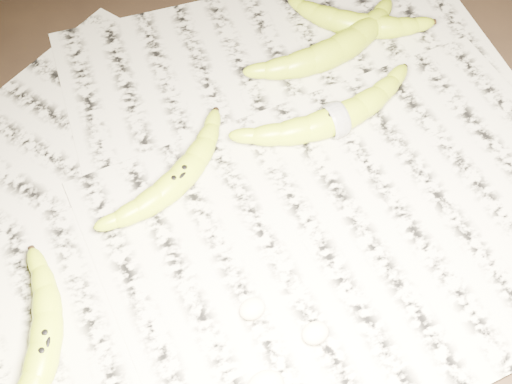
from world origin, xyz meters
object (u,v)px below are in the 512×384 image
banana_left_a (44,346)px  banana_taped (335,118)px  banana_upper_a (336,49)px  banana_center (178,178)px  banana_upper_b (357,23)px

banana_left_a → banana_taped: 0.41m
banana_left_a → banana_upper_a: banana_upper_a is taller
banana_left_a → banana_taped: bearing=-46.1°
banana_left_a → banana_center: same height
banana_upper_a → banana_upper_b: (0.05, 0.03, -0.00)m
banana_upper_a → banana_left_a: bearing=-161.4°
banana_center → banana_upper_b: size_ratio=1.08×
banana_left_a → banana_center: (0.20, 0.11, -0.00)m
banana_center → banana_upper_b: 0.33m
banana_left_a → banana_upper_a: 0.50m
banana_taped → banana_upper_b: 0.17m
banana_center → banana_upper_a: bearing=-6.1°
banana_taped → banana_upper_a: bearing=59.2°
banana_taped → banana_upper_b: size_ratio=1.30×
banana_upper_a → banana_taped: bearing=-128.0°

